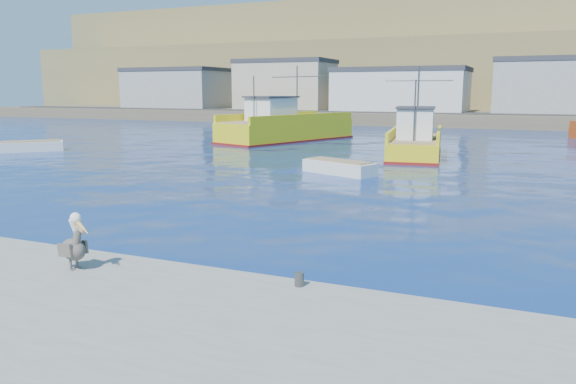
# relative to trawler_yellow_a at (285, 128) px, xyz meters

# --- Properties ---
(ground) EXTENTS (260.00, 260.00, 0.00)m
(ground) POSITION_rel_trawler_yellow_a_xyz_m (13.39, -33.24, -1.19)
(ground) COLOR #071E55
(ground) RESTS_ON ground
(dock_bollards) EXTENTS (36.20, 0.20, 0.30)m
(dock_bollards) POSITION_rel_trawler_yellow_a_xyz_m (13.99, -36.64, -0.54)
(dock_bollards) COLOR #4C4C4C
(dock_bollards) RESTS_ON dock
(far_shore) EXTENTS (200.00, 81.00, 24.00)m
(far_shore) POSITION_rel_trawler_yellow_a_xyz_m (13.39, 75.96, 7.79)
(far_shore) COLOR brown
(far_shore) RESTS_ON ground
(trawler_yellow_a) EXTENTS (9.15, 14.79, 6.86)m
(trawler_yellow_a) POSITION_rel_trawler_yellow_a_xyz_m (0.00, 0.00, 0.00)
(trawler_yellow_a) COLOR yellow
(trawler_yellow_a) RESTS_ON ground
(trawler_yellow_b) EXTENTS (4.74, 10.10, 6.32)m
(trawler_yellow_b) POSITION_rel_trawler_yellow_a_xyz_m (13.41, -7.99, -0.23)
(trawler_yellow_b) COLOR yellow
(trawler_yellow_b) RESTS_ON ground
(skiff_left) EXTENTS (4.30, 4.31, 0.98)m
(skiff_left) POSITION_rel_trawler_yellow_a_xyz_m (-14.10, -15.84, -0.88)
(skiff_left) COLOR silver
(skiff_left) RESTS_ON ground
(skiff_mid) EXTENTS (4.53, 3.04, 0.93)m
(skiff_mid) POSITION_rel_trawler_yellow_a_xyz_m (11.04, -17.63, -0.89)
(skiff_mid) COLOR silver
(skiff_mid) RESTS_ON ground
(pelican) EXTENTS (1.10, 0.62, 1.37)m
(pelican) POSITION_rel_trawler_yellow_a_xyz_m (11.19, -37.65, -0.11)
(pelican) COLOR #595451
(pelican) RESTS_ON dock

